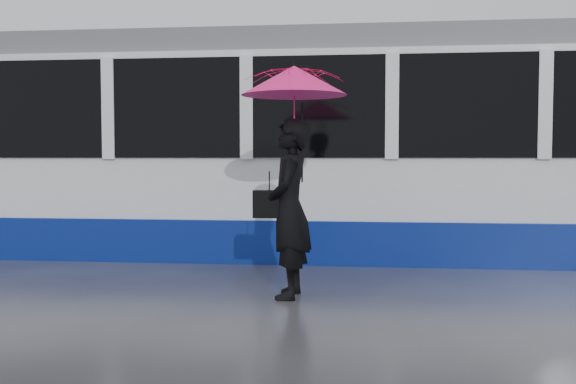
# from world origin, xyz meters

# --- Properties ---
(ground) EXTENTS (90.00, 90.00, 0.00)m
(ground) POSITION_xyz_m (0.00, 0.00, 0.00)
(ground) COLOR #27272C
(ground) RESTS_ON ground
(rails) EXTENTS (34.00, 1.51, 0.02)m
(rails) POSITION_xyz_m (0.00, 2.50, 0.01)
(rails) COLOR #3F3D38
(rails) RESTS_ON ground
(tram) EXTENTS (26.00, 2.56, 3.35)m
(tram) POSITION_xyz_m (-3.77, 2.50, 1.64)
(tram) COLOR white
(tram) RESTS_ON ground
(woman) EXTENTS (0.46, 0.70, 1.92)m
(woman) POSITION_xyz_m (0.56, -0.78, 0.96)
(woman) COLOR black
(woman) RESTS_ON ground
(umbrella) EXTENTS (1.13, 1.13, 1.29)m
(umbrella) POSITION_xyz_m (0.61, -0.78, 2.10)
(umbrella) COLOR #F41495
(umbrella) RESTS_ON ground
(handbag) EXTENTS (0.34, 0.15, 0.48)m
(handbag) POSITION_xyz_m (0.34, -0.76, 1.00)
(handbag) COLOR black
(handbag) RESTS_ON ground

